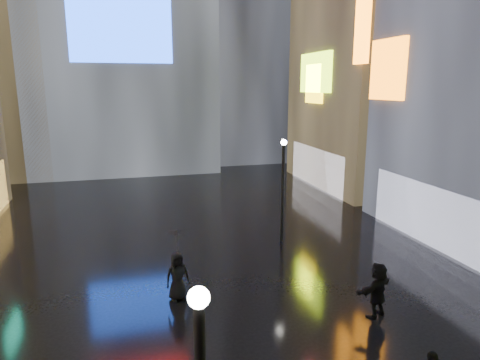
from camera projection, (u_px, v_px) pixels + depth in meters
name	position (u px, v px, depth m)	size (l,w,h in m)	color
ground	(198.00, 244.00, 21.29)	(140.00, 140.00, 0.00)	black
lamp_far	(283.00, 185.00, 21.09)	(0.30, 0.30, 5.20)	black
pedestrian_4	(177.00, 276.00, 15.65)	(0.89, 0.58, 1.82)	black
pedestrian_5	(377.00, 290.00, 14.48)	(1.79, 0.57, 1.93)	black
umbrella_2	(176.00, 241.00, 15.36)	(0.96, 0.98, 0.88)	black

